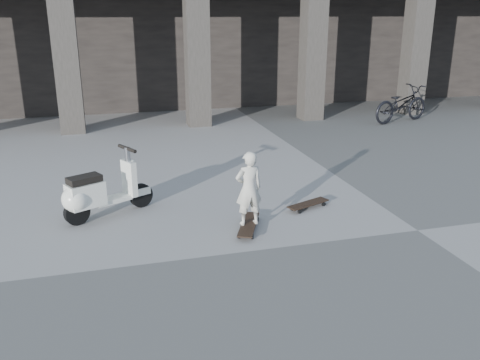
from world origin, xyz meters
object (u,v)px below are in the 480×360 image
object	(u,v)px
skateboard_spare	(308,204)
scooter	(94,194)
longboard	(249,225)
bicycle	(401,104)
child	(249,188)

from	to	relation	value
skateboard_spare	scooter	world-z (taller)	scooter
longboard	scooter	bearing A→B (deg)	89.07
longboard	scooter	size ratio (longest dim) A/B	0.67
skateboard_spare	bicycle	size ratio (longest dim) A/B	0.40
longboard	skateboard_spare	distance (m)	1.37
longboard	bicycle	bearing A→B (deg)	-22.06
longboard	scooter	distance (m)	2.54
child	bicycle	bearing A→B (deg)	-139.94
longboard	bicycle	size ratio (longest dim) A/B	0.47
scooter	child	bearing A→B (deg)	-51.28
skateboard_spare	bicycle	xyz separation A→B (m)	(5.52, 5.98, 0.48)
skateboard_spare	bicycle	bearing A→B (deg)	25.49
longboard	scooter	world-z (taller)	scooter
longboard	bicycle	world-z (taller)	bicycle
child	bicycle	size ratio (longest dim) A/B	0.55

